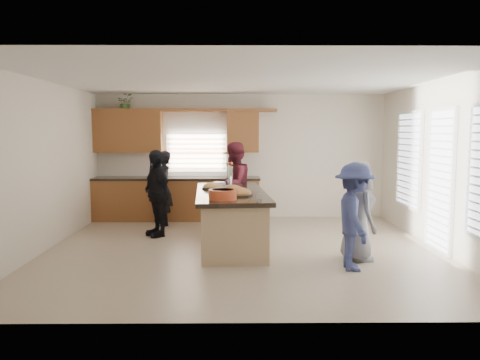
{
  "coord_description": "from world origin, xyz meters",
  "views": [
    {
      "loc": [
        -0.11,
        -7.64,
        1.97
      ],
      "look_at": [
        -0.04,
        0.2,
        1.15
      ],
      "focal_mm": 35.0,
      "sensor_mm": 36.0,
      "label": 1
    }
  ],
  "objects_px": {
    "island": "(231,220)",
    "woman_left_mid": "(234,185)",
    "woman_right_front": "(358,211)",
    "woman_left_front": "(157,193)",
    "salad_bowl": "(223,194)",
    "woman_left_back": "(163,188)",
    "woman_right_back": "(354,216)"
  },
  "relations": [
    {
      "from": "island",
      "to": "woman_left_mid",
      "type": "bearing_deg",
      "value": 84.17
    },
    {
      "from": "woman_right_front",
      "to": "island",
      "type": "bearing_deg",
      "value": 52.78
    },
    {
      "from": "island",
      "to": "woman_left_front",
      "type": "relative_size",
      "value": 1.7
    },
    {
      "from": "woman_left_mid",
      "to": "woman_left_front",
      "type": "relative_size",
      "value": 1.08
    },
    {
      "from": "woman_right_front",
      "to": "woman_left_mid",
      "type": "bearing_deg",
      "value": 25.54
    },
    {
      "from": "island",
      "to": "salad_bowl",
      "type": "distance_m",
      "value": 1.12
    },
    {
      "from": "island",
      "to": "woman_right_front",
      "type": "xyz_separation_m",
      "value": [
        1.95,
        -0.89,
        0.31
      ]
    },
    {
      "from": "woman_left_back",
      "to": "island",
      "type": "bearing_deg",
      "value": 17.86
    },
    {
      "from": "island",
      "to": "woman_right_front",
      "type": "bearing_deg",
      "value": -28.25
    },
    {
      "from": "woman_left_front",
      "to": "woman_right_front",
      "type": "xyz_separation_m",
      "value": [
        3.35,
        -1.69,
        -0.05
      ]
    },
    {
      "from": "salad_bowl",
      "to": "woman_left_front",
      "type": "distance_m",
      "value": 2.19
    },
    {
      "from": "island",
      "to": "salad_bowl",
      "type": "bearing_deg",
      "value": -100.46
    },
    {
      "from": "woman_left_back",
      "to": "salad_bowl",
      "type": "bearing_deg",
      "value": 5.06
    },
    {
      "from": "woman_left_mid",
      "to": "woman_left_front",
      "type": "xyz_separation_m",
      "value": [
        -1.45,
        -0.71,
        -0.06
      ]
    },
    {
      "from": "salad_bowl",
      "to": "woman_left_back",
      "type": "distance_m",
      "value": 3.07
    },
    {
      "from": "woman_left_mid",
      "to": "woman_left_back",
      "type": "bearing_deg",
      "value": -73.28
    },
    {
      "from": "woman_left_back",
      "to": "woman_left_mid",
      "type": "height_order",
      "value": "woman_left_mid"
    },
    {
      "from": "island",
      "to": "woman_left_back",
      "type": "bearing_deg",
      "value": 124.54
    },
    {
      "from": "woman_left_mid",
      "to": "salad_bowl",
      "type": "bearing_deg",
      "value": 24.15
    },
    {
      "from": "salad_bowl",
      "to": "woman_right_back",
      "type": "height_order",
      "value": "woman_right_back"
    },
    {
      "from": "salad_bowl",
      "to": "island",
      "type": "bearing_deg",
      "value": 83.33
    },
    {
      "from": "woman_left_mid",
      "to": "woman_right_back",
      "type": "relative_size",
      "value": 1.14
    },
    {
      "from": "woman_right_front",
      "to": "woman_left_back",
      "type": "bearing_deg",
      "value": 38.66
    },
    {
      "from": "woman_left_mid",
      "to": "woman_right_back",
      "type": "height_order",
      "value": "woman_left_mid"
    },
    {
      "from": "woman_left_back",
      "to": "woman_right_back",
      "type": "height_order",
      "value": "woman_left_back"
    },
    {
      "from": "woman_left_mid",
      "to": "woman_right_back",
      "type": "bearing_deg",
      "value": 58.61
    },
    {
      "from": "woman_right_back",
      "to": "island",
      "type": "bearing_deg",
      "value": 54.7
    },
    {
      "from": "woman_left_back",
      "to": "woman_left_mid",
      "type": "bearing_deg",
      "value": 58.26
    },
    {
      "from": "woman_right_back",
      "to": "woman_right_front",
      "type": "bearing_deg",
      "value": -17.01
    },
    {
      "from": "salad_bowl",
      "to": "woman_right_front",
      "type": "height_order",
      "value": "woman_right_front"
    },
    {
      "from": "island",
      "to": "woman_left_front",
      "type": "distance_m",
      "value": 1.65
    },
    {
      "from": "salad_bowl",
      "to": "woman_right_front",
      "type": "relative_size",
      "value": 0.28
    }
  ]
}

